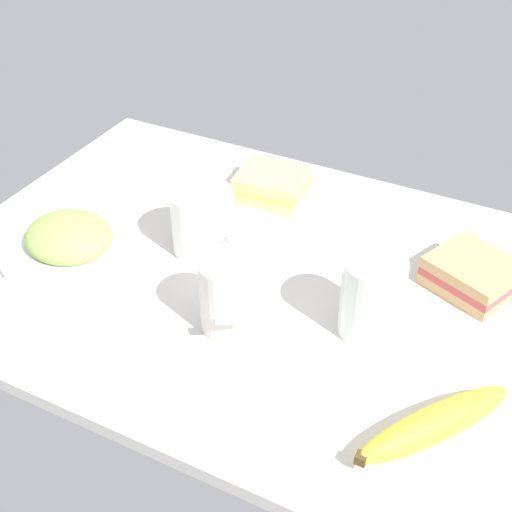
# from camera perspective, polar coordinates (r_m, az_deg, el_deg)

# --- Properties ---
(tabletop) EXTENTS (0.90, 0.64, 0.02)m
(tabletop) POSITION_cam_1_polar(r_m,az_deg,el_deg) (1.00, 0.00, -1.82)
(tabletop) COLOR beige
(tabletop) RESTS_ON ground
(plate_of_food) EXTENTS (0.21, 0.21, 0.06)m
(plate_of_food) POSITION_cam_1_polar(r_m,az_deg,el_deg) (1.06, -14.85, 1.19)
(plate_of_food) COLOR white
(plate_of_food) RESTS_ON tabletop
(coffee_mug_black) EXTENTS (0.12, 0.09, 0.10)m
(coffee_mug_black) POSITION_cam_1_polar(r_m,az_deg,el_deg) (1.02, -4.31, 2.87)
(coffee_mug_black) COLOR white
(coffee_mug_black) RESTS_ON tabletop
(coffee_mug_milky) EXTENTS (0.08, 0.10, 0.10)m
(coffee_mug_milky) POSITION_cam_1_polar(r_m,az_deg,el_deg) (0.88, -2.17, -3.08)
(coffee_mug_milky) COLOR silver
(coffee_mug_milky) RESTS_ON tabletop
(sandwich_main) EXTENTS (0.14, 0.13, 0.04)m
(sandwich_main) POSITION_cam_1_polar(r_m,az_deg,el_deg) (1.01, 17.19, -1.43)
(sandwich_main) COLOR tan
(sandwich_main) RESTS_ON tabletop
(sandwich_side) EXTENTS (0.12, 0.11, 0.04)m
(sandwich_side) POSITION_cam_1_polar(r_m,az_deg,el_deg) (1.15, 1.32, 5.85)
(sandwich_side) COLOR #DBB77A
(sandwich_side) RESTS_ON tabletop
(glass_of_milk) EXTENTS (0.08, 0.08, 0.11)m
(glass_of_milk) POSITION_cam_1_polar(r_m,az_deg,el_deg) (0.89, 9.33, -3.61)
(glass_of_milk) COLOR silver
(glass_of_milk) RESTS_ON tabletop
(banana) EXTENTS (0.15, 0.19, 0.04)m
(banana) POSITION_cam_1_polar(r_m,az_deg,el_deg) (0.80, 14.28, -13.01)
(banana) COLOR yellow
(banana) RESTS_ON tabletop
(paper_napkin) EXTENTS (0.15, 0.15, 0.00)m
(paper_napkin) POSITION_cam_1_polar(r_m,az_deg,el_deg) (1.25, -7.48, 7.02)
(paper_napkin) COLOR white
(paper_napkin) RESTS_ON tabletop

